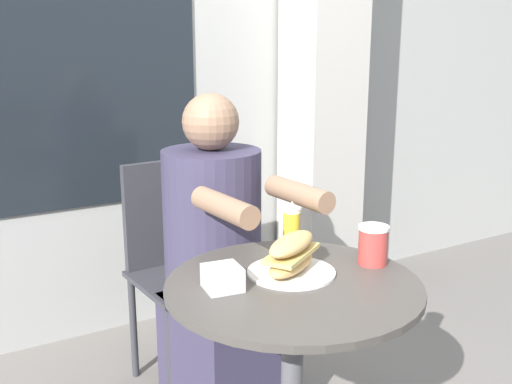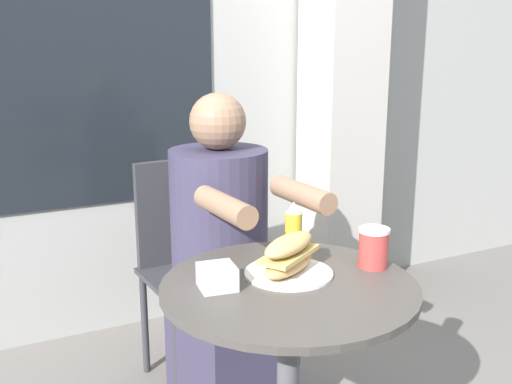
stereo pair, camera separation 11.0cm
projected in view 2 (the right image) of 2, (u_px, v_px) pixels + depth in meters
storefront_wall at (130, 22)px, 2.61m from camera, size 8.00×0.09×2.80m
lattice_pillar at (342, 67)px, 2.89m from camera, size 0.32×0.32×2.40m
cafe_table at (288, 351)px, 1.59m from camera, size 0.67×0.67×0.71m
diner_chair at (188, 250)px, 2.36m from camera, size 0.41×0.41×0.87m
seated_diner at (225, 285)px, 2.06m from camera, size 0.36×0.61×1.16m
sandwich_on_plate at (289, 258)px, 1.59m from camera, size 0.24×0.24×0.11m
drink_cup at (373, 247)px, 1.65m from camera, size 0.09×0.09×0.11m
napkin_box at (217, 277)px, 1.51m from camera, size 0.10×0.10×0.06m
condiment_bottle at (293, 228)px, 1.76m from camera, size 0.05×0.05×0.15m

